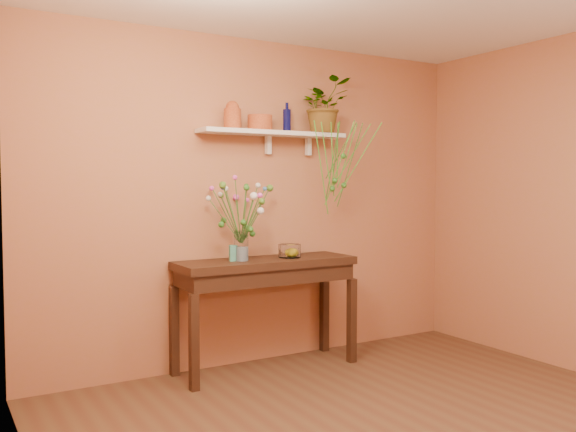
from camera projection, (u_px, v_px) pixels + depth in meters
room at (427, 211)px, 3.46m from camera, size 4.04×4.04×2.70m
sideboard at (266, 275)px, 4.95m from camera, size 1.48×0.47×0.90m
wall_shelf at (274, 134)px, 5.08m from camera, size 1.30×0.24×0.19m
terracotta_jug at (232, 116)px, 4.87m from camera, size 0.15×0.15×0.22m
terracotta_pot at (260, 123)px, 4.97m from camera, size 0.24×0.24×0.12m
blue_bottle at (287, 120)px, 5.14m from camera, size 0.08×0.08×0.24m
spider_plant at (324, 106)px, 5.28m from camera, size 0.43×0.37×0.47m
plant_fronds at (339, 169)px, 5.19m from camera, size 0.61×0.36×0.78m
glass_vase at (241, 248)px, 4.82m from camera, size 0.11×0.11×0.24m
bouquet at (242, 204)px, 4.79m from camera, size 0.58×0.54×0.53m
glass_bowl at (290, 251)px, 5.03m from camera, size 0.18×0.18×0.11m
lemon at (291, 252)px, 5.05m from camera, size 0.07×0.07×0.07m
carton at (233, 253)px, 4.80m from camera, size 0.07×0.06×0.13m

